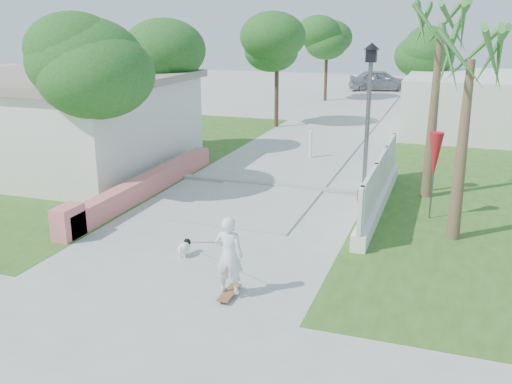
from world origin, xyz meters
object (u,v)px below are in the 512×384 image
at_px(street_lamp, 368,117).
at_px(dog, 184,247).
at_px(bollard, 311,144).
at_px(parked_car, 381,80).
at_px(skateboarder, 205,244).
at_px(patio_umbrella, 435,156).

relative_size(street_lamp, dog, 8.22).
height_order(bollard, parked_car, parked_car).
bearing_deg(bollard, skateboarder, -87.56).
xyz_separation_m(street_lamp, bollard, (-2.70, 4.50, -1.84)).
bearing_deg(street_lamp, skateboarder, -110.14).
bearing_deg(street_lamp, bollard, 120.96).
distance_m(patio_umbrella, parked_car, 28.13).
xyz_separation_m(bollard, dog, (-0.40, -9.87, -0.38)).
relative_size(street_lamp, bollard, 4.07).
bearing_deg(bollard, street_lamp, -59.04).
relative_size(street_lamp, patio_umbrella, 1.93).
distance_m(dog, parked_car, 32.07).
bearing_deg(bollard, dog, -92.34).
relative_size(bollard, skateboarder, 0.54).
height_order(bollard, dog, bollard).
bearing_deg(dog, patio_umbrella, 38.99).
relative_size(bollard, parked_car, 0.24).
xyz_separation_m(skateboarder, parked_car, (-0.74, 32.82, 0.09)).
distance_m(street_lamp, skateboarder, 6.75).
distance_m(bollard, patio_umbrella, 7.25).
xyz_separation_m(bollard, parked_car, (-0.29, 22.19, 0.19)).
bearing_deg(parked_car, skateboarder, 167.40).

